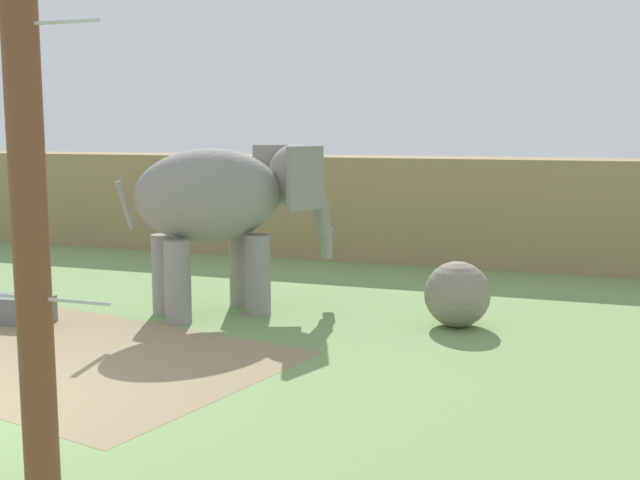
# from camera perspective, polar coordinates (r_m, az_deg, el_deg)

# --- Properties ---
(dirt_patch) EXTENTS (7.55, 5.48, 0.01)m
(dirt_patch) POSITION_cam_1_polar(r_m,az_deg,el_deg) (12.02, -19.17, -7.51)
(dirt_patch) COLOR #937F5B
(dirt_patch) RESTS_ON ground
(embankment_wall) EXTENTS (36.00, 1.80, 2.45)m
(embankment_wall) POSITION_cam_1_polar(r_m,az_deg,el_deg) (19.74, -0.32, 2.50)
(embankment_wall) COLOR #997F56
(embankment_wall) RESTS_ON ground
(elephant) EXTENTS (3.18, 3.25, 2.86)m
(elephant) POSITION_cam_1_polar(r_m,az_deg,el_deg) (13.47, -6.71, 2.70)
(elephant) COLOR gray
(elephant) RESTS_ON ground
(enrichment_ball) EXTENTS (1.05, 1.05, 1.05)m
(enrichment_ball) POSITION_cam_1_polar(r_m,az_deg,el_deg) (12.79, 9.82, -3.85)
(enrichment_ball) COLOR gray
(enrichment_ball) RESTS_ON ground
(feed_trough) EXTENTS (1.45, 0.68, 0.44)m
(feed_trough) POSITION_cam_1_polar(r_m,az_deg,el_deg) (13.85, -21.34, -4.66)
(feed_trough) COLOR slate
(feed_trough) RESTS_ON ground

